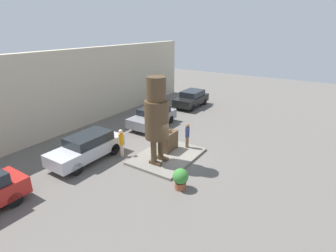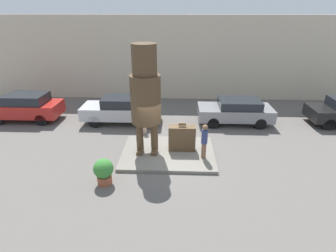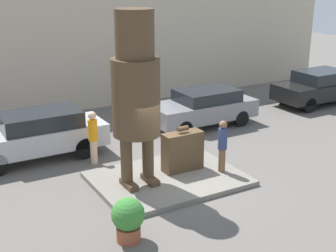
# 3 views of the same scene
# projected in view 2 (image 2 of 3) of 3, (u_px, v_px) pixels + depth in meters

# --- Properties ---
(ground_plane) EXTENTS (60.00, 60.00, 0.00)m
(ground_plane) POSITION_uv_depth(u_px,v_px,m) (168.00, 154.00, 12.07)
(ground_plane) COLOR #605B56
(pedestal) EXTENTS (4.19, 3.13, 0.14)m
(pedestal) POSITION_uv_depth(u_px,v_px,m) (168.00, 153.00, 12.04)
(pedestal) COLOR slate
(pedestal) RESTS_ON ground_plane
(building_backdrop) EXTENTS (28.00, 0.60, 5.78)m
(building_backdrop) POSITION_uv_depth(u_px,v_px,m) (173.00, 58.00, 18.65)
(building_backdrop) COLOR beige
(building_backdrop) RESTS_ON ground_plane
(statue_figure) EXTENTS (1.29, 1.29, 4.77)m
(statue_figure) POSITION_uv_depth(u_px,v_px,m) (145.00, 92.00, 10.94)
(statue_figure) COLOR #4C3823
(statue_figure) RESTS_ON pedestal
(giant_suitcase) EXTENTS (1.22, 0.47, 1.37)m
(giant_suitcase) POSITION_uv_depth(u_px,v_px,m) (182.00, 138.00, 11.95)
(giant_suitcase) COLOR #4C3823
(giant_suitcase) RESTS_ON pedestal
(tourist) EXTENTS (0.27, 0.27, 1.58)m
(tourist) POSITION_uv_depth(u_px,v_px,m) (204.00, 140.00, 11.18)
(tourist) COLOR brown
(tourist) RESTS_ON pedestal
(parked_car_red) EXTENTS (4.12, 1.74, 1.61)m
(parked_car_red) POSITION_uv_depth(u_px,v_px,m) (26.00, 107.00, 15.45)
(parked_car_red) COLOR #B2231E
(parked_car_red) RESTS_ON ground_plane
(parked_car_silver) EXTENTS (4.48, 1.71, 1.56)m
(parked_car_silver) POSITION_uv_depth(u_px,v_px,m) (122.00, 109.00, 15.11)
(parked_car_silver) COLOR #B7B7BC
(parked_car_silver) RESTS_ON ground_plane
(parked_car_grey) EXTENTS (4.20, 1.80, 1.44)m
(parked_car_grey) POSITION_uv_depth(u_px,v_px,m) (236.00, 111.00, 15.07)
(parked_car_grey) COLOR gray
(parked_car_grey) RESTS_ON ground_plane
(planter_pot) EXTENTS (0.75, 0.75, 1.04)m
(planter_pot) POSITION_uv_depth(u_px,v_px,m) (104.00, 171.00, 9.83)
(planter_pot) COLOR brown
(planter_pot) RESTS_ON ground_plane
(worker_hivis) EXTENTS (0.29, 0.29, 1.71)m
(worker_hivis) POSITION_uv_depth(u_px,v_px,m) (144.00, 116.00, 13.85)
(worker_hivis) COLOR beige
(worker_hivis) RESTS_ON ground_plane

